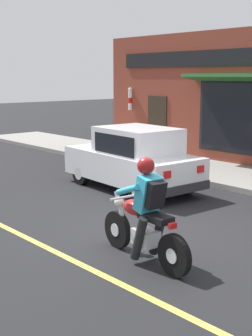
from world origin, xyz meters
The scene contains 6 objects.
ground_plane centered at (0.00, 0.00, 0.00)m, with size 80.00×80.00×0.00m, color black.
sidewalk_curb centered at (4.98, 3.00, 0.07)m, with size 2.60×22.00×0.14m, color gray.
storefront_building centered at (6.51, 2.82, 2.11)m, with size 1.25×10.74×4.20m.
motorcycle_with_rider centered at (-0.99, -1.00, 0.68)m, with size 0.61×2.02×1.62m.
car_hatchback centered at (2.03, 2.51, 0.77)m, with size 1.90×3.89×1.57m.
traffic_cone centered at (4.61, 4.36, 0.43)m, with size 0.36×0.36×0.60m.
Camera 1 is at (-5.72, -5.84, 2.78)m, focal length 50.00 mm.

